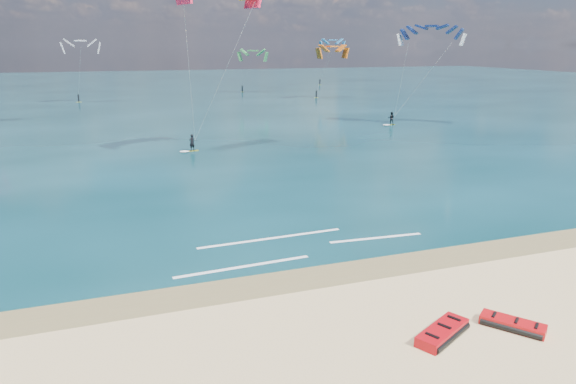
% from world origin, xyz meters
% --- Properties ---
extents(ground, '(320.00, 320.00, 0.00)m').
position_xyz_m(ground, '(0.00, 40.00, 0.00)').
color(ground, tan).
rests_on(ground, ground).
extents(wet_sand_strip, '(320.00, 2.40, 0.01)m').
position_xyz_m(wet_sand_strip, '(0.00, 3.00, 0.00)').
color(wet_sand_strip, brown).
rests_on(wet_sand_strip, ground).
extents(sea, '(320.00, 200.00, 0.04)m').
position_xyz_m(sea, '(0.00, 104.00, 0.02)').
color(sea, '#092B31').
rests_on(sea, ground).
extents(packed_kite_left, '(2.98, 2.34, 0.45)m').
position_xyz_m(packed_kite_left, '(1.84, -3.17, 0.00)').
color(packed_kite_left, red).
rests_on(packed_kite_left, ground).
extents(packed_kite_mid, '(2.35, 2.60, 0.39)m').
position_xyz_m(packed_kite_mid, '(4.67, -3.50, 0.00)').
color(packed_kite_mid, red).
rests_on(packed_kite_mid, ground).
extents(kitesurfer_main, '(9.40, 7.18, 17.21)m').
position_xyz_m(kitesurfer_main, '(-0.18, 31.01, 8.96)').
color(kitesurfer_main, '#B0C717').
rests_on(kitesurfer_main, sea).
extents(kitesurfer_far, '(9.83, 6.68, 13.99)m').
position_xyz_m(kitesurfer_far, '(27.67, 40.57, 7.50)').
color(kitesurfer_far, '#8FBF1C').
rests_on(kitesurfer_far, sea).
extents(shoreline_foam, '(13.69, 3.66, 0.01)m').
position_xyz_m(shoreline_foam, '(-0.47, 6.60, 0.05)').
color(shoreline_foam, white).
rests_on(shoreline_foam, ground).
extents(distant_kites, '(94.69, 48.03, 11.76)m').
position_xyz_m(distant_kites, '(1.98, 86.74, 5.20)').
color(distant_kites, '#DE418D').
rests_on(distant_kites, ground).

